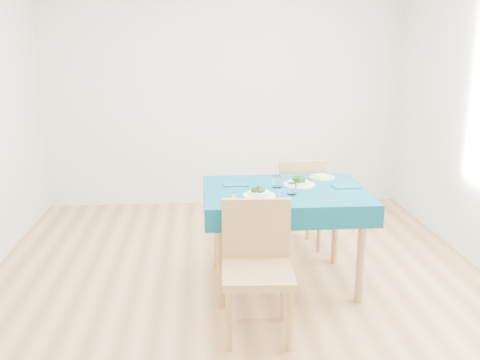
{
  "coord_description": "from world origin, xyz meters",
  "views": [
    {
      "loc": [
        -0.29,
        -3.75,
        1.83
      ],
      "look_at": [
        0.0,
        0.0,
        0.85
      ],
      "focal_mm": 40.0,
      "sensor_mm": 36.0,
      "label": 1
    }
  ],
  "objects": [
    {
      "name": "bowl_near",
      "position": [
        0.13,
        -0.12,
        0.79
      ],
      "size": [
        0.23,
        0.23,
        0.07
      ],
      "primitive_type": null,
      "color": "white",
      "rests_on": "table"
    },
    {
      "name": "fork_far",
      "position": [
        0.33,
        0.25,
        0.76
      ],
      "size": [
        0.07,
        0.18,
        0.0
      ],
      "primitive_type": "cube",
      "rotation": [
        0.0,
        0.0,
        -0.25
      ],
      "color": "silver",
      "rests_on": "table"
    },
    {
      "name": "napkin_near",
      "position": [
        -0.02,
        0.21,
        0.76
      ],
      "size": [
        0.2,
        0.14,
        0.01
      ],
      "primitive_type": "cube",
      "rotation": [
        0.0,
        0.0,
        0.05
      ],
      "color": "#0B4C63",
      "rests_on": "table"
    },
    {
      "name": "table",
      "position": [
        0.34,
        0.05,
        0.38
      ],
      "size": [
        1.2,
        0.91,
        0.76
      ],
      "primitive_type": "cube",
      "color": "#08435A",
      "rests_on": "ground"
    },
    {
      "name": "chair_far",
      "position": [
        0.57,
        0.79,
        0.52
      ],
      "size": [
        0.46,
        0.49,
        1.04
      ],
      "primitive_type": "cube",
      "rotation": [
        0.0,
        0.0,
        3.23
      ],
      "color": "#9B7849",
      "rests_on": "ground"
    },
    {
      "name": "napkin_far",
      "position": [
        0.82,
        0.08,
        0.76
      ],
      "size": [
        0.21,
        0.15,
        0.01
      ],
      "primitive_type": "cube",
      "rotation": [
        0.0,
        0.0,
        0.05
      ],
      "color": "#0B4C63",
      "rests_on": "table"
    },
    {
      "name": "tumbler_side",
      "position": [
        0.37,
        -0.09,
        0.8
      ],
      "size": [
        0.07,
        0.07,
        0.08
      ],
      "primitive_type": "cylinder",
      "color": "white",
      "rests_on": "table"
    },
    {
      "name": "knife_far",
      "position": [
        0.83,
        0.13,
        0.76
      ],
      "size": [
        0.05,
        0.19,
        0.0
      ],
      "primitive_type": "cube",
      "rotation": [
        0.0,
        0.0,
        -0.2
      ],
      "color": "silver",
      "rests_on": "table"
    },
    {
      "name": "knife_near",
      "position": [
        0.28,
        -0.04,
        0.76
      ],
      "size": [
        0.02,
        0.2,
        0.0
      ],
      "primitive_type": "cube",
      "rotation": [
        0.0,
        0.0,
        -0.05
      ],
      "color": "silver",
      "rests_on": "table"
    },
    {
      "name": "bread_slice",
      "position": [
        0.69,
        0.36,
        0.78
      ],
      "size": [
        0.14,
        0.14,
        0.02
      ],
      "primitive_type": "cube",
      "rotation": [
        0.0,
        0.0,
        0.32
      ],
      "color": "beige",
      "rests_on": "side_plate"
    },
    {
      "name": "room_shell",
      "position": [
        0.0,
        0.0,
        1.35
      ],
      "size": [
        4.02,
        4.52,
        2.73
      ],
      "color": "#986B3F",
      "rests_on": "ground"
    },
    {
      "name": "fork_near",
      "position": [
        -0.05,
        -0.09,
        0.76
      ],
      "size": [
        0.03,
        0.19,
        0.0
      ],
      "primitive_type": "cube",
      "rotation": [
        0.0,
        0.0,
        -0.03
      ],
      "color": "silver",
      "rests_on": "table"
    },
    {
      "name": "chair_near",
      "position": [
        0.06,
        -0.69,
        0.56
      ],
      "size": [
        0.47,
        0.51,
        1.12
      ],
      "primitive_type": "cube",
      "rotation": [
        0.0,
        0.0,
        -0.05
      ],
      "color": "#9B7849",
      "rests_on": "ground"
    },
    {
      "name": "bowl_far",
      "position": [
        0.47,
        0.15,
        0.79
      ],
      "size": [
        0.24,
        0.24,
        0.07
      ],
      "primitive_type": null,
      "color": "white",
      "rests_on": "table"
    },
    {
      "name": "tumbler_center",
      "position": [
        0.29,
        0.11,
        0.8
      ],
      "size": [
        0.07,
        0.07,
        0.09
      ],
      "primitive_type": "cylinder",
      "color": "white",
      "rests_on": "table"
    },
    {
      "name": "side_plate",
      "position": [
        0.69,
        0.36,
        0.76
      ],
      "size": [
        0.21,
        0.21,
        0.01
      ],
      "primitive_type": "cylinder",
      "color": "#ADC761",
      "rests_on": "table"
    }
  ]
}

